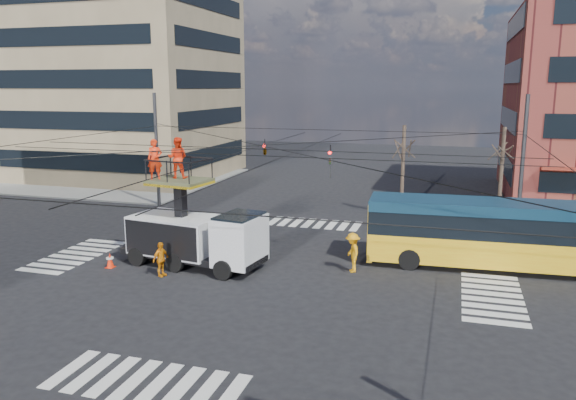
# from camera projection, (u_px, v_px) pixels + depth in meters

# --- Properties ---
(ground) EXTENTS (120.00, 120.00, 0.00)m
(ground) POSITION_uv_depth(u_px,v_px,m) (261.00, 274.00, 25.70)
(ground) COLOR black
(ground) RESTS_ON ground
(sidewalk_nw) EXTENTS (18.00, 18.00, 0.12)m
(sidewalk_nw) POSITION_uv_depth(u_px,v_px,m) (121.00, 179.00, 51.32)
(sidewalk_nw) COLOR slate
(sidewalk_nw) RESTS_ON ground
(crosswalks) EXTENTS (22.40, 22.40, 0.02)m
(crosswalks) POSITION_uv_depth(u_px,v_px,m) (261.00, 274.00, 25.70)
(crosswalks) COLOR silver
(crosswalks) RESTS_ON ground
(building_tower) EXTENTS (18.06, 16.06, 30.00)m
(building_tower) POSITION_uv_depth(u_px,v_px,m) (121.00, 13.00, 51.41)
(building_tower) COLOR #7E6E50
(building_tower) RESTS_ON ground
(overhead_network) EXTENTS (24.24, 24.24, 8.00)m
(overhead_network) POSITION_uv_depth(u_px,v_px,m) (262.00, 180.00, 25.24)
(overhead_network) COLOR #2D2D30
(overhead_network) RESTS_ON ground
(tree_a) EXTENTS (2.00, 2.00, 6.00)m
(tree_a) POSITION_uv_depth(u_px,v_px,m) (404.00, 147.00, 36.03)
(tree_a) COLOR #382B21
(tree_a) RESTS_ON ground
(tree_b) EXTENTS (2.00, 2.00, 6.00)m
(tree_b) POSITION_uv_depth(u_px,v_px,m) (503.00, 150.00, 34.34)
(tree_b) COLOR #382B21
(tree_b) RESTS_ON ground
(utility_truck) EXTENTS (7.26, 3.44, 6.09)m
(utility_truck) POSITION_uv_depth(u_px,v_px,m) (195.00, 225.00, 26.49)
(utility_truck) COLOR black
(utility_truck) RESTS_ON ground
(city_bus) EXTENTS (13.26, 3.29, 3.20)m
(city_bus) POSITION_uv_depth(u_px,v_px,m) (512.00, 234.00, 26.03)
(city_bus) COLOR orange
(city_bus) RESTS_ON ground
(traffic_cone) EXTENTS (0.36, 0.36, 0.72)m
(traffic_cone) POSITION_uv_depth(u_px,v_px,m) (110.00, 260.00, 26.55)
(traffic_cone) COLOR #F5280A
(traffic_cone) RESTS_ON ground
(worker_ground) EXTENTS (0.61, 1.00, 1.59)m
(worker_ground) POSITION_uv_depth(u_px,v_px,m) (161.00, 259.00, 25.24)
(worker_ground) COLOR orange
(worker_ground) RESTS_ON ground
(flagger) EXTENTS (1.11, 1.37, 1.84)m
(flagger) POSITION_uv_depth(u_px,v_px,m) (352.00, 253.00, 25.84)
(flagger) COLOR orange
(flagger) RESTS_ON ground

